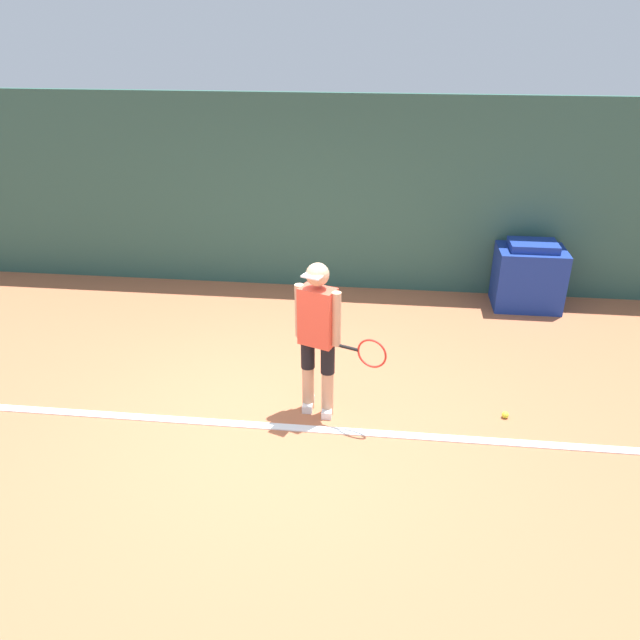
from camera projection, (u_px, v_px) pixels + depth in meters
The scene contains 6 objects.
ground_plane at pixel (280, 424), 6.15m from camera, with size 24.00×24.00×0.00m, color #B76642.
back_wall at pixel (321, 195), 8.72m from camera, with size 24.00×0.10×2.72m.
court_baseline at pixel (279, 427), 6.11m from camera, with size 21.60×0.10×0.01m.
tennis_player at pixel (319, 333), 5.97m from camera, with size 0.90×0.43×1.61m.
tennis_ball at pixel (505, 415), 6.24m from camera, with size 0.07×0.07×0.07m.
covered_chair at pixel (528, 276), 8.46m from camera, with size 0.89×0.64×0.93m.
Camera 1 is at (0.96, -4.98, 3.65)m, focal length 35.00 mm.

